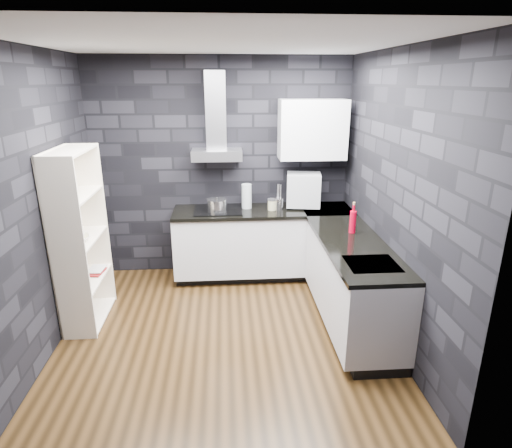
{
  "coord_description": "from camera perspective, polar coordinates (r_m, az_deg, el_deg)",
  "views": [
    {
      "loc": [
        0.04,
        -3.73,
        2.42
      ],
      "look_at": [
        0.35,
        0.45,
        1.0
      ],
      "focal_mm": 30.0,
      "sensor_mm": 36.0,
      "label": 1
    }
  ],
  "objects": [
    {
      "name": "appliance_garage",
      "position": [
        5.34,
        6.34,
        4.57
      ],
      "size": [
        0.45,
        0.37,
        0.41
      ],
      "primitive_type": "cube",
      "rotation": [
        0.0,
        0.0,
        -0.15
      ],
      "color": "#B2B6BA",
      "rests_on": "counter_back_top"
    },
    {
      "name": "counter_back_top",
      "position": [
        5.27,
        0.96,
        1.72
      ],
      "size": [
        2.2,
        0.62,
        0.04
      ],
      "primitive_type": "cube",
      "color": "black",
      "rests_on": "counter_back_cab"
    },
    {
      "name": "pot",
      "position": [
        5.16,
        -5.22,
        2.43
      ],
      "size": [
        0.25,
        0.25,
        0.13
      ],
      "primitive_type": "cylinder",
      "rotation": [
        0.0,
        0.0,
        -0.11
      ],
      "color": "silver",
      "rests_on": "cooktop"
    },
    {
      "name": "upper_cabinet",
      "position": [
        5.29,
        7.53,
        12.39
      ],
      "size": [
        0.8,
        0.35,
        0.7
      ],
      "primitive_type": "cube",
      "color": "white",
      "rests_on": "wall_back"
    },
    {
      "name": "fruit_bowl",
      "position": [
        4.55,
        -22.71,
        -1.79
      ],
      "size": [
        0.31,
        0.31,
        0.06
      ],
      "primitive_type": "imported",
      "rotation": [
        0.0,
        0.0,
        0.42
      ],
      "color": "white",
      "rests_on": "bookshelf"
    },
    {
      "name": "counter_right_cab",
      "position": [
        4.47,
        12.69,
        -7.49
      ],
      "size": [
        0.6,
        1.8,
        0.76
      ],
      "primitive_type": "cube",
      "color": "silver",
      "rests_on": "ground"
    },
    {
      "name": "wall_back",
      "position": [
        5.46,
        -4.61,
        7.36
      ],
      "size": [
        3.2,
        0.05,
        2.7
      ],
      "primitive_type": "cube",
      "color": "black",
      "rests_on": "ground"
    },
    {
      "name": "hood_chimney",
      "position": [
        5.24,
        -5.39,
        14.82
      ],
      "size": [
        0.24,
        0.2,
        0.9
      ],
      "primitive_type": "cube",
      "color": "#BBBAC0",
      "rests_on": "hood_body"
    },
    {
      "name": "ceiling",
      "position": [
        3.74,
        -5.27,
        22.97
      ],
      "size": [
        3.2,
        3.2,
        0.0
      ],
      "primitive_type": "plane",
      "rotation": [
        3.14,
        0.0,
        0.0
      ],
      "color": "white"
    },
    {
      "name": "counter_corner_top",
      "position": [
        5.4,
        9.43,
        1.91
      ],
      "size": [
        0.62,
        0.62,
        0.04
      ],
      "primitive_type": "cube",
      "color": "black",
      "rests_on": "counter_right_cab"
    },
    {
      "name": "red_bottle",
      "position": [
        4.54,
        12.77,
        0.26
      ],
      "size": [
        0.07,
        0.07,
        0.23
      ],
      "primitive_type": "cylinder",
      "rotation": [
        0.0,
        0.0,
        -0.1
      ],
      "color": "#AA001A",
      "rests_on": "counter_right_top"
    },
    {
      "name": "hood_body",
      "position": [
        5.23,
        -5.23,
        9.18
      ],
      "size": [
        0.6,
        0.34,
        0.12
      ],
      "primitive_type": "cube",
      "color": "#BBBAC0",
      "rests_on": "wall_back"
    },
    {
      "name": "glass_vase",
      "position": [
        5.29,
        -1.26,
        3.73
      ],
      "size": [
        0.16,
        0.16,
        0.3
      ],
      "primitive_type": "cylinder",
      "rotation": [
        0.0,
        0.0,
        -0.32
      ],
      "color": "#B5C1C4",
      "rests_on": "counter_back_top"
    },
    {
      "name": "sink_rim",
      "position": [
        3.87,
        15.2,
        -5.19
      ],
      "size": [
        0.44,
        0.4,
        0.01
      ],
      "primitive_type": "cube",
      "color": "#BBBAC0",
      "rests_on": "counter_right_top"
    },
    {
      "name": "toekick_back",
      "position": [
        5.61,
        0.87,
        -6.26
      ],
      "size": [
        2.18,
        0.5,
        0.1
      ],
      "primitive_type": "cube",
      "color": "black",
      "rests_on": "ground"
    },
    {
      "name": "storage_jar",
      "position": [
        5.24,
        2.12,
        2.54
      ],
      "size": [
        0.11,
        0.11,
        0.12
      ],
      "primitive_type": "cylinder",
      "rotation": [
        0.0,
        0.0,
        -0.06
      ],
      "color": "tan",
      "rests_on": "counter_back_top"
    },
    {
      "name": "book_red",
      "position": [
        4.89,
        -21.6,
        -4.88
      ],
      "size": [
        0.17,
        0.05,
        0.22
      ],
      "primitive_type": "imported",
      "rotation": [
        0.0,
        0.0,
        -0.16
      ],
      "color": "maroon",
      "rests_on": "bookshelf"
    },
    {
      "name": "book_second",
      "position": [
        4.89,
        -21.48,
        -4.55
      ],
      "size": [
        0.16,
        0.03,
        0.22
      ],
      "primitive_type": "imported",
      "rotation": [
        0.0,
        0.0,
        -0.08
      ],
      "color": "#B2B2B2",
      "rests_on": "bookshelf"
    },
    {
      "name": "bookshelf",
      "position": [
        4.63,
        -22.36,
        -1.88
      ],
      "size": [
        0.47,
        0.85,
        1.8
      ],
      "primitive_type": "cube",
      "rotation": [
        0.0,
        0.0,
        0.17
      ],
      "color": "white",
      "rests_on": "ground"
    },
    {
      "name": "wall_right",
      "position": [
        4.19,
        18.19,
        2.98
      ],
      "size": [
        0.05,
        3.2,
        2.7
      ],
      "primitive_type": "cube",
      "color": "black",
      "rests_on": "ground"
    },
    {
      "name": "wall_left",
      "position": [
        4.22,
        -27.34,
        1.92
      ],
      "size": [
        0.05,
        3.2,
        2.7
      ],
      "primitive_type": "cube",
      "color": "black",
      "rests_on": "ground"
    },
    {
      "name": "wall_front",
      "position": [
        2.36,
        -4.85,
        -8.29
      ],
      "size": [
        3.2,
        0.05,
        2.7
      ],
      "primitive_type": "cube",
      "color": "black",
      "rests_on": "ground"
    },
    {
      "name": "utensil_crock",
      "position": [
        5.25,
        3.03,
        2.68
      ],
      "size": [
        0.14,
        0.14,
        0.14
      ],
      "primitive_type": "cylinder",
      "rotation": [
        0.0,
        0.0,
        -0.3
      ],
      "color": "silver",
      "rests_on": "counter_back_top"
    },
    {
      "name": "toekick_right",
      "position": [
        4.68,
        12.79,
        -12.19
      ],
      "size": [
        0.5,
        1.78,
        0.1
      ],
      "primitive_type": "cube",
      "color": "black",
      "rests_on": "ground"
    },
    {
      "name": "counter_right_top",
      "position": [
        4.31,
        12.94,
        -2.71
      ],
      "size": [
        0.62,
        1.8,
        0.04
      ],
      "primitive_type": "cube",
      "color": "black",
      "rests_on": "counter_right_cab"
    },
    {
      "name": "counter_back_cab",
      "position": [
        5.4,
        0.93,
        -2.31
      ],
      "size": [
        2.2,
        0.6,
        0.76
      ],
      "primitive_type": "cube",
      "color": "silver",
      "rests_on": "ground"
    },
    {
      "name": "ground",
      "position": [
        4.44,
        -4.21,
        -14.33
      ],
      "size": [
        3.2,
        3.2,
        0.0
      ],
      "primitive_type": "plane",
      "color": "#402913"
    },
    {
      "name": "cooktop",
      "position": [
        5.25,
        -5.04,
        1.89
      ],
      "size": [
        0.58,
        0.5,
        0.01
      ],
      "primitive_type": "cube",
      "color": "black",
      "rests_on": "counter_back_top"
    }
  ]
}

